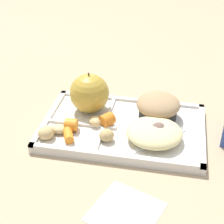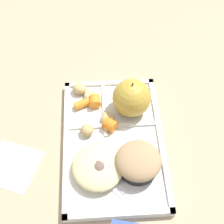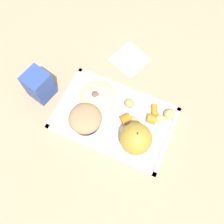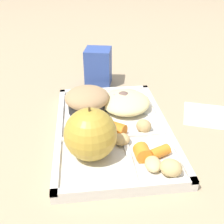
{
  "view_description": "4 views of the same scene",
  "coord_description": "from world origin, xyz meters",
  "px_view_note": "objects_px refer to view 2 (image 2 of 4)",
  "views": [
    {
      "loc": [
        0.1,
        -0.62,
        0.46
      ],
      "look_at": [
        -0.02,
        -0.0,
        0.05
      ],
      "focal_mm": 57.24,
      "sensor_mm": 36.0,
      "label": 1
    },
    {
      "loc": [
        0.39,
        -0.03,
        0.67
      ],
      "look_at": [
        -0.05,
        -0.0,
        0.06
      ],
      "focal_mm": 55.47,
      "sensor_mm": 36.0,
      "label": 2
    },
    {
      "loc": [
        -0.1,
        0.24,
        0.68
      ],
      "look_at": [
        0.01,
        0.0,
        0.06
      ],
      "focal_mm": 39.01,
      "sensor_mm": 36.0,
      "label": 3
    },
    {
      "loc": [
        -0.45,
        0.05,
        0.31
      ],
      "look_at": [
        0.01,
        -0.0,
        0.04
      ],
      "focal_mm": 43.6,
      "sensor_mm": 36.0,
      "label": 4
    }
  ],
  "objects_px": {
    "lunch_tray": "(113,142)",
    "green_apple": "(132,98)",
    "plastic_fork": "(98,174)",
    "bran_muffin": "(138,162)"
  },
  "relations": [
    {
      "from": "lunch_tray",
      "to": "green_apple",
      "type": "height_order",
      "value": "green_apple"
    },
    {
      "from": "lunch_tray",
      "to": "green_apple",
      "type": "relative_size",
      "value": 3.63
    },
    {
      "from": "green_apple",
      "to": "bran_muffin",
      "type": "xyz_separation_m",
      "value": [
        0.15,
        -0.0,
        -0.02
      ]
    },
    {
      "from": "green_apple",
      "to": "plastic_fork",
      "type": "height_order",
      "value": "green_apple"
    },
    {
      "from": "plastic_fork",
      "to": "green_apple",
      "type": "bearing_deg",
      "value": 152.58
    },
    {
      "from": "bran_muffin",
      "to": "green_apple",
      "type": "bearing_deg",
      "value": 180.0
    },
    {
      "from": "green_apple",
      "to": "plastic_fork",
      "type": "relative_size",
      "value": 0.72
    },
    {
      "from": "lunch_tray",
      "to": "bran_muffin",
      "type": "distance_m",
      "value": 0.09
    },
    {
      "from": "lunch_tray",
      "to": "plastic_fork",
      "type": "height_order",
      "value": "lunch_tray"
    },
    {
      "from": "lunch_tray",
      "to": "bran_muffin",
      "type": "xyz_separation_m",
      "value": [
        0.07,
        0.05,
        0.03
      ]
    }
  ]
}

